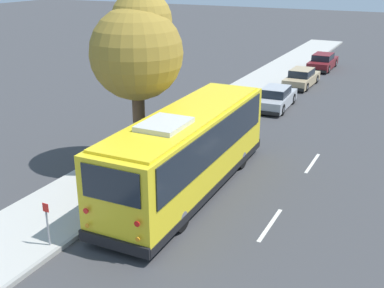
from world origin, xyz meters
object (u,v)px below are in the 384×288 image
object	(u,v)px
parked_sedan_tan	(302,78)
sign_post_near	(47,224)
parked_sedan_silver	(276,98)
parked_sedan_maroon	(323,62)
street_tree	(137,47)
fire_hydrant	(216,119)
sign_post_far	(92,195)
shuttle_bus	(188,148)

from	to	relation	value
parked_sedan_tan	sign_post_near	size ratio (longest dim) A/B	3.12
parked_sedan_silver	sign_post_near	world-z (taller)	sign_post_near
parked_sedan_maroon	street_tree	xyz separation A→B (m)	(-24.14, 2.52, 4.52)
sign_post_near	fire_hydrant	bearing A→B (deg)	0.52
sign_post_near	sign_post_far	bearing A→B (deg)	0.00
sign_post_far	parked_sedan_tan	bearing A→B (deg)	-3.75
parked_sedan_maroon	fire_hydrant	bearing A→B (deg)	174.73
parked_sedan_tan	street_tree	world-z (taller)	street_tree
parked_sedan_maroon	sign_post_near	xyz separation A→B (m)	(-31.05, 1.50, 0.29)
street_tree	sign_post_near	world-z (taller)	street_tree
street_tree	sign_post_near	bearing A→B (deg)	-171.63
parked_sedan_maroon	sign_post_near	world-z (taller)	sign_post_near
parked_sedan_silver	sign_post_near	bearing A→B (deg)	173.02
fire_hydrant	parked_sedan_tan	bearing A→B (deg)	-7.74
sign_post_near	fire_hydrant	size ratio (longest dim) A/B	1.77
parked_sedan_tan	sign_post_far	xyz separation A→B (m)	(-22.20, 1.46, 0.30)
parked_sedan_silver	fire_hydrant	bearing A→B (deg)	160.88
parked_sedan_silver	parked_sedan_maroon	bearing A→B (deg)	-2.28
parked_sedan_silver	street_tree	xyz separation A→B (m)	(-11.23, 2.51, 4.51)
parked_sedan_maroon	sign_post_far	world-z (taller)	sign_post_far
shuttle_bus	parked_sedan_maroon	size ratio (longest dim) A/B	2.23
sign_post_far	parked_sedan_maroon	bearing A→B (deg)	-2.98
shuttle_bus	street_tree	xyz separation A→B (m)	(1.32, 2.94, 3.35)
fire_hydrant	parked_sedan_maroon	bearing A→B (deg)	-5.07
sign_post_near	shuttle_bus	bearing A→B (deg)	-18.94
parked_sedan_tan	sign_post_far	bearing A→B (deg)	177.33
parked_sedan_silver	street_tree	size ratio (longest dim) A/B	0.61
parked_sedan_silver	sign_post_far	size ratio (longest dim) A/B	3.07
parked_sedan_silver	parked_sedan_maroon	distance (m)	12.91
sign_post_near	street_tree	bearing A→B (deg)	8.37
parked_sedan_tan	street_tree	distance (m)	18.23
sign_post_far	fire_hydrant	world-z (taller)	sign_post_far
parked_sedan_tan	fire_hydrant	size ratio (longest dim) A/B	5.52
shuttle_bus	street_tree	distance (m)	4.65
parked_sedan_maroon	fire_hydrant	world-z (taller)	parked_sedan_maroon
sign_post_far	fire_hydrant	size ratio (longest dim) A/B	1.77
parked_sedan_tan	shuttle_bus	bearing A→B (deg)	-177.50
parked_sedan_silver	fire_hydrant	distance (m)	5.56
parked_sedan_maroon	street_tree	size ratio (longest dim) A/B	0.64
parked_sedan_maroon	street_tree	bearing A→B (deg)	173.85
shuttle_bus	sign_post_near	xyz separation A→B (m)	(-5.59, 1.92, -0.88)
parked_sedan_silver	street_tree	bearing A→B (deg)	165.12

